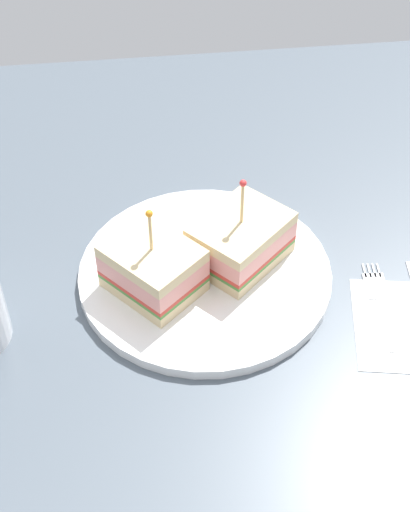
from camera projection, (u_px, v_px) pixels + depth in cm
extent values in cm
cube|color=#4C5660|center=(205.00, 284.00, 78.16)|extent=(90.92, 90.92, 2.00)
cylinder|color=white|center=(205.00, 274.00, 77.07)|extent=(25.86, 25.86, 1.14)
cube|color=beige|center=(154.00, 283.00, 74.52)|extent=(11.07, 10.92, 1.25)
cube|color=#478438|center=(154.00, 277.00, 73.94)|extent=(11.07, 10.92, 0.40)
cube|color=red|center=(153.00, 274.00, 73.63)|extent=(11.07, 10.92, 0.50)
cube|color=#E59389|center=(153.00, 265.00, 72.80)|extent=(11.07, 10.92, 1.88)
cube|color=beige|center=(152.00, 254.00, 71.70)|extent=(11.07, 10.92, 1.25)
cylinder|color=tan|center=(151.00, 234.00, 69.93)|extent=(0.30, 0.30, 5.08)
sphere|color=orange|center=(149.00, 214.00, 68.15)|extent=(0.70, 0.70, 0.70)
cube|color=beige|center=(240.00, 254.00, 77.49)|extent=(11.70, 11.83, 1.17)
cube|color=#478438|center=(240.00, 249.00, 76.94)|extent=(11.70, 11.83, 0.40)
cube|color=red|center=(240.00, 245.00, 76.63)|extent=(11.70, 11.83, 0.50)
cube|color=#E59389|center=(241.00, 237.00, 75.80)|extent=(11.70, 11.83, 1.86)
cube|color=beige|center=(241.00, 226.00, 74.74)|extent=(11.70, 11.83, 1.17)
cylinder|color=tan|center=(242.00, 205.00, 72.84)|extent=(0.30, 0.30, 5.43)
sphere|color=red|center=(243.00, 183.00, 70.95)|extent=(0.70, 0.70, 0.70)
cube|color=white|center=(409.00, 325.00, 72.79)|extent=(13.53, 12.60, 0.15)
cube|color=silver|center=(386.00, 324.00, 72.74)|extent=(6.77, 1.20, 0.35)
cube|color=silver|center=(376.00, 286.00, 76.43)|extent=(3.78, 2.51, 0.35)
cube|color=silver|center=(379.00, 270.00, 78.02)|extent=(2.01, 0.36, 0.35)
cube|color=silver|center=(374.00, 270.00, 78.01)|extent=(2.01, 0.36, 0.35)
cube|color=silver|center=(369.00, 270.00, 78.00)|extent=(2.01, 0.36, 0.35)
cube|color=silver|center=(364.00, 270.00, 77.99)|extent=(2.01, 0.36, 0.35)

